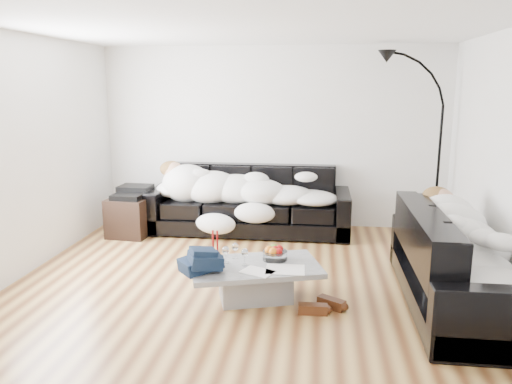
# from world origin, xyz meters

# --- Properties ---
(ground) EXTENTS (5.00, 5.00, 0.00)m
(ground) POSITION_xyz_m (0.00, 0.00, 0.00)
(ground) COLOR brown
(ground) RESTS_ON ground
(wall_back) EXTENTS (5.00, 0.02, 2.60)m
(wall_back) POSITION_xyz_m (0.00, 2.25, 1.30)
(wall_back) COLOR silver
(wall_back) RESTS_ON ground
(wall_left) EXTENTS (0.02, 4.50, 2.60)m
(wall_left) POSITION_xyz_m (-2.50, 0.00, 1.30)
(wall_left) COLOR silver
(wall_left) RESTS_ON ground
(wall_right) EXTENTS (0.02, 4.50, 2.60)m
(wall_right) POSITION_xyz_m (2.50, 0.00, 1.30)
(wall_right) COLOR silver
(wall_right) RESTS_ON ground
(ceiling) EXTENTS (5.00, 5.00, 0.00)m
(ceiling) POSITION_xyz_m (0.00, 0.00, 2.60)
(ceiling) COLOR white
(ceiling) RESTS_ON ground
(sofa_back) EXTENTS (2.80, 0.97, 0.92)m
(sofa_back) POSITION_xyz_m (-0.29, 1.80, 0.46)
(sofa_back) COLOR black
(sofa_back) RESTS_ON ground
(sofa_right) EXTENTS (0.95, 2.23, 0.90)m
(sofa_right) POSITION_xyz_m (2.01, -0.37, 0.45)
(sofa_right) COLOR black
(sofa_right) RESTS_ON ground
(sleeper_back) EXTENTS (2.37, 0.82, 0.47)m
(sleeper_back) POSITION_xyz_m (-0.29, 1.75, 0.66)
(sleeper_back) COLOR white
(sleeper_back) RESTS_ON sofa_back
(sleeper_right) EXTENTS (0.81, 1.91, 0.47)m
(sleeper_right) POSITION_xyz_m (2.01, -0.37, 0.65)
(sleeper_right) COLOR white
(sleeper_right) RESTS_ON sofa_right
(teal_cushion) EXTENTS (0.42, 0.38, 0.20)m
(teal_cushion) POSITION_xyz_m (1.95, 0.32, 0.72)
(teal_cushion) COLOR #0D4D5F
(teal_cushion) RESTS_ON sofa_right
(coffee_table) EXTENTS (1.38, 1.05, 0.36)m
(coffee_table) POSITION_xyz_m (0.10, -0.50, 0.18)
(coffee_table) COLOR #939699
(coffee_table) RESTS_ON ground
(fruit_bowl) EXTENTS (0.26, 0.26, 0.15)m
(fruit_bowl) POSITION_xyz_m (0.27, -0.34, 0.43)
(fruit_bowl) COLOR white
(fruit_bowl) RESTS_ON coffee_table
(wine_glass_a) EXTENTS (0.07, 0.07, 0.15)m
(wine_glass_a) POSITION_xyz_m (-0.13, -0.34, 0.43)
(wine_glass_a) COLOR white
(wine_glass_a) RESTS_ON coffee_table
(wine_glass_b) EXTENTS (0.09, 0.09, 0.17)m
(wine_glass_b) POSITION_xyz_m (-0.19, -0.48, 0.44)
(wine_glass_b) COLOR white
(wine_glass_b) RESTS_ON coffee_table
(wine_glass_c) EXTENTS (0.07, 0.07, 0.17)m
(wine_glass_c) POSITION_xyz_m (-0.00, -0.52, 0.44)
(wine_glass_c) COLOR white
(wine_glass_c) RESTS_ON coffee_table
(candle_left) EXTENTS (0.05, 0.05, 0.25)m
(candle_left) POSITION_xyz_m (-0.37, -0.25, 0.48)
(candle_left) COLOR maroon
(candle_left) RESTS_ON coffee_table
(candle_right) EXTENTS (0.05, 0.05, 0.25)m
(candle_right) POSITION_xyz_m (-0.32, -0.27, 0.48)
(candle_right) COLOR maroon
(candle_right) RESTS_ON coffee_table
(newspaper_a) EXTENTS (0.37, 0.29, 0.01)m
(newspaper_a) POSITION_xyz_m (0.39, -0.60, 0.36)
(newspaper_a) COLOR silver
(newspaper_a) RESTS_ON coffee_table
(newspaper_b) EXTENTS (0.35, 0.31, 0.01)m
(newspaper_b) POSITION_xyz_m (0.14, -0.69, 0.36)
(newspaper_b) COLOR silver
(newspaper_b) RESTS_ON coffee_table
(navy_jacket) EXTENTS (0.45, 0.41, 0.19)m
(navy_jacket) POSITION_xyz_m (-0.37, -0.73, 0.53)
(navy_jacket) COLOR black
(navy_jacket) RESTS_ON coffee_table
(shoes) EXTENTS (0.50, 0.40, 0.10)m
(shoes) POSITION_xyz_m (0.74, -0.67, 0.05)
(shoes) COLOR #472311
(shoes) RESTS_ON ground
(av_cabinet) EXTENTS (0.60, 0.82, 0.53)m
(av_cabinet) POSITION_xyz_m (-1.88, 1.50, 0.27)
(av_cabinet) COLOR black
(av_cabinet) RESTS_ON ground
(stereo) EXTENTS (0.46, 0.36, 0.13)m
(stereo) POSITION_xyz_m (-1.88, 1.50, 0.60)
(stereo) COLOR black
(stereo) RESTS_ON av_cabinet
(floor_lamp) EXTENTS (0.86, 0.53, 2.19)m
(floor_lamp) POSITION_xyz_m (2.27, 1.88, 1.10)
(floor_lamp) COLOR black
(floor_lamp) RESTS_ON ground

